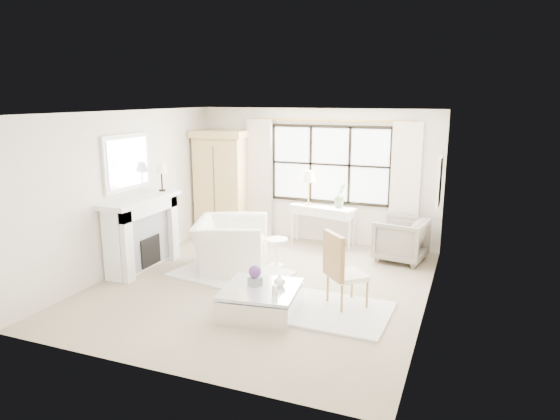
# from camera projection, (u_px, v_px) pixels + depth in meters

# --- Properties ---
(floor) EXTENTS (5.50, 5.50, 0.00)m
(floor) POSITION_uv_depth(u_px,v_px,m) (262.00, 285.00, 7.92)
(floor) COLOR tan
(floor) RESTS_ON ground
(ceiling) EXTENTS (5.50, 5.50, 0.00)m
(ceiling) POSITION_uv_depth(u_px,v_px,m) (260.00, 112.00, 7.31)
(ceiling) COLOR white
(ceiling) RESTS_ON ground
(wall_back) EXTENTS (5.00, 0.00, 5.00)m
(wall_back) POSITION_uv_depth(u_px,v_px,m) (316.00, 176.00, 10.11)
(wall_back) COLOR white
(wall_back) RESTS_ON ground
(wall_front) EXTENTS (5.00, 0.00, 5.00)m
(wall_front) POSITION_uv_depth(u_px,v_px,m) (154.00, 254.00, 5.12)
(wall_front) COLOR beige
(wall_front) RESTS_ON ground
(wall_left) EXTENTS (0.00, 5.50, 5.50)m
(wall_left) POSITION_uv_depth(u_px,v_px,m) (127.00, 191.00, 8.51)
(wall_left) COLOR beige
(wall_left) RESTS_ON ground
(wall_right) EXTENTS (0.00, 5.50, 5.50)m
(wall_right) POSITION_uv_depth(u_px,v_px,m) (431.00, 216.00, 6.72)
(wall_right) COLOR silver
(wall_right) RESTS_ON ground
(window_pane) EXTENTS (2.40, 0.02, 1.50)m
(window_pane) POSITION_uv_depth(u_px,v_px,m) (330.00, 165.00, 9.93)
(window_pane) COLOR white
(window_pane) RESTS_ON wall_back
(window_frame) EXTENTS (2.50, 0.04, 1.50)m
(window_frame) POSITION_uv_depth(u_px,v_px,m) (330.00, 165.00, 9.92)
(window_frame) COLOR black
(window_frame) RESTS_ON wall_back
(curtain_rod) EXTENTS (3.30, 0.04, 0.04)m
(curtain_rod) POSITION_uv_depth(u_px,v_px,m) (330.00, 120.00, 9.68)
(curtain_rod) COLOR #A8883A
(curtain_rod) RESTS_ON wall_back
(curtain_left) EXTENTS (0.55, 0.10, 2.47)m
(curtain_left) POSITION_uv_depth(u_px,v_px,m) (260.00, 179.00, 10.47)
(curtain_left) COLOR beige
(curtain_left) RESTS_ON ground
(curtain_right) EXTENTS (0.55, 0.10, 2.47)m
(curtain_right) POSITION_uv_depth(u_px,v_px,m) (405.00, 188.00, 9.40)
(curtain_right) COLOR white
(curtain_right) RESTS_ON ground
(fireplace) EXTENTS (0.58, 1.66, 1.26)m
(fireplace) POSITION_uv_depth(u_px,v_px,m) (141.00, 232.00, 8.59)
(fireplace) COLOR white
(fireplace) RESTS_ON ground
(mirror_frame) EXTENTS (0.05, 1.15, 0.95)m
(mirror_frame) POSITION_uv_depth(u_px,v_px,m) (127.00, 162.00, 8.39)
(mirror_frame) COLOR white
(mirror_frame) RESTS_ON wall_left
(mirror_glass) EXTENTS (0.02, 1.00, 0.80)m
(mirror_glass) POSITION_uv_depth(u_px,v_px,m) (128.00, 163.00, 8.38)
(mirror_glass) COLOR silver
(mirror_glass) RESTS_ON wall_left
(art_frame) EXTENTS (0.04, 0.62, 0.82)m
(art_frame) POSITION_uv_depth(u_px,v_px,m) (439.00, 182.00, 8.23)
(art_frame) COLOR white
(art_frame) RESTS_ON wall_right
(art_canvas) EXTENTS (0.01, 0.52, 0.72)m
(art_canvas) POSITION_uv_depth(u_px,v_px,m) (438.00, 182.00, 8.23)
(art_canvas) COLOR beige
(art_canvas) RESTS_ON wall_right
(mantel_lamp) EXTENTS (0.22, 0.22, 0.51)m
(mantel_lamp) POSITION_uv_depth(u_px,v_px,m) (161.00, 169.00, 8.90)
(mantel_lamp) COLOR black
(mantel_lamp) RESTS_ON fireplace
(armoire) EXTENTS (1.17, 0.79, 2.24)m
(armoire) POSITION_uv_depth(u_px,v_px,m) (221.00, 183.00, 10.47)
(armoire) COLOR tan
(armoire) RESTS_ON floor
(console_table) EXTENTS (1.37, 0.71, 0.80)m
(console_table) POSITION_uv_depth(u_px,v_px,m) (323.00, 225.00, 9.98)
(console_table) COLOR white
(console_table) RESTS_ON floor
(console_lamp) EXTENTS (0.28, 0.28, 0.69)m
(console_lamp) POSITION_uv_depth(u_px,v_px,m) (309.00, 177.00, 9.87)
(console_lamp) COLOR #BC8A41
(console_lamp) RESTS_ON console_table
(orchid_plant) EXTENTS (0.34, 0.32, 0.48)m
(orchid_plant) POSITION_uv_depth(u_px,v_px,m) (341.00, 195.00, 9.71)
(orchid_plant) COLOR #59724C
(orchid_plant) RESTS_ON console_table
(side_table) EXTENTS (0.40, 0.40, 0.51)m
(side_table) POSITION_uv_depth(u_px,v_px,m) (276.00, 248.00, 8.72)
(side_table) COLOR white
(side_table) RESTS_ON floor
(rug_left) EXTENTS (2.04, 1.60, 0.03)m
(rug_left) POSITION_uv_depth(u_px,v_px,m) (232.00, 273.00, 8.39)
(rug_left) COLOR silver
(rug_left) RESTS_ON floor
(rug_right) EXTENTS (1.74, 1.32, 0.03)m
(rug_right) POSITION_uv_depth(u_px,v_px,m) (327.00, 311.00, 6.94)
(rug_right) COLOR white
(rug_right) RESTS_ON floor
(club_armchair) EXTENTS (1.52, 1.63, 0.86)m
(club_armchair) POSITION_uv_depth(u_px,v_px,m) (231.00, 244.00, 8.60)
(club_armchair) COLOR white
(club_armchair) RESTS_ON floor
(wingback_chair) EXTENTS (0.98, 0.96, 0.78)m
(wingback_chair) POSITION_uv_depth(u_px,v_px,m) (401.00, 240.00, 9.02)
(wingback_chair) COLOR gray
(wingback_chair) RESTS_ON floor
(french_chair) EXTENTS (0.68, 0.68, 1.08)m
(french_chair) POSITION_uv_depth(u_px,v_px,m) (346.00, 286.00, 7.05)
(french_chair) COLOR #AB8147
(french_chair) RESTS_ON floor
(coffee_table) EXTENTS (1.12, 1.12, 0.38)m
(coffee_table) POSITION_uv_depth(u_px,v_px,m) (261.00, 301.00, 6.84)
(coffee_table) COLOR white
(coffee_table) RESTS_ON floor
(planter_box) EXTENTS (0.20, 0.20, 0.11)m
(planter_box) POSITION_uv_depth(u_px,v_px,m) (255.00, 281.00, 6.87)
(planter_box) COLOR gray
(planter_box) RESTS_ON coffee_table
(planter_flowers) EXTENTS (0.17, 0.17, 0.17)m
(planter_flowers) POSITION_uv_depth(u_px,v_px,m) (255.00, 272.00, 6.83)
(planter_flowers) COLOR #512C6E
(planter_flowers) RESTS_ON planter_box
(pillar_candle) EXTENTS (0.09, 0.09, 0.12)m
(pillar_candle) POSITION_uv_depth(u_px,v_px,m) (275.00, 290.00, 6.57)
(pillar_candle) COLOR silver
(pillar_candle) RESTS_ON coffee_table
(coffee_vase) EXTENTS (0.20, 0.20, 0.17)m
(coffee_vase) POSITION_uv_depth(u_px,v_px,m) (280.00, 280.00, 6.84)
(coffee_vase) COLOR silver
(coffee_vase) RESTS_ON coffee_table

